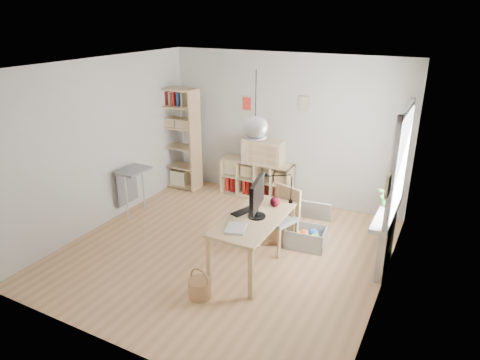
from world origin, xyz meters
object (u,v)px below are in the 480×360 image
at_px(desk, 254,223).
at_px(monitor, 257,196).
at_px(chair, 281,215).
at_px(tall_bookshelf, 179,135).
at_px(storage_chest, 307,232).
at_px(drawer_chest, 263,151).
at_px(cube_shelf, 256,181).

xyz_separation_m(desk, monitor, (0.03, 0.02, 0.40)).
bearing_deg(monitor, chair, 68.01).
relative_size(tall_bookshelf, storage_chest, 2.76).
distance_m(storage_chest, monitor, 1.29).
xyz_separation_m(desk, chair, (0.14, 0.64, -0.12)).
bearing_deg(monitor, desk, -153.54).
relative_size(desk, chair, 1.59).
bearing_deg(storage_chest, drawer_chest, 130.19).
bearing_deg(drawer_chest, tall_bookshelf, -174.80).
relative_size(desk, tall_bookshelf, 0.75).
height_order(desk, chair, chair).
xyz_separation_m(tall_bookshelf, drawer_chest, (1.71, 0.24, -0.15)).
xyz_separation_m(monitor, drawer_chest, (-0.90, 2.17, -0.12)).
relative_size(storage_chest, monitor, 1.18).
xyz_separation_m(desk, tall_bookshelf, (-2.59, 1.95, 0.43)).
xyz_separation_m(chair, storage_chest, (0.34, 0.25, -0.33)).
distance_m(storage_chest, drawer_chest, 2.01).
height_order(cube_shelf, storage_chest, cube_shelf).
xyz_separation_m(chair, drawer_chest, (-1.01, 1.55, 0.40)).
bearing_deg(chair, monitor, -81.74).
relative_size(cube_shelf, storage_chest, 1.93).
relative_size(cube_shelf, drawer_chest, 1.85).
distance_m(desk, chair, 0.67).
xyz_separation_m(desk, cube_shelf, (-1.02, 2.23, -0.36)).
height_order(monitor, drawer_chest, monitor).
bearing_deg(tall_bookshelf, drawer_chest, 7.97).
height_order(chair, monitor, monitor).
height_order(desk, tall_bookshelf, tall_bookshelf).
bearing_deg(desk, storage_chest, 61.86).
bearing_deg(monitor, storage_chest, 50.78).
bearing_deg(storage_chest, chair, -149.52).
bearing_deg(cube_shelf, drawer_chest, -15.30).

